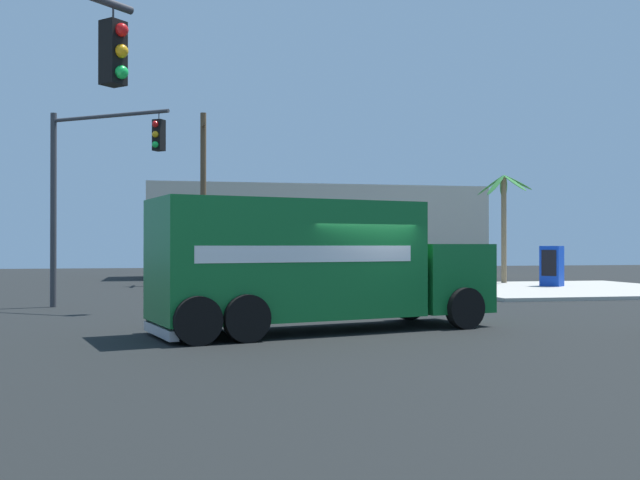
{
  "coord_description": "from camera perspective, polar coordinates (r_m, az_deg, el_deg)",
  "views": [
    {
      "loc": [
        -4.44,
        -16.71,
        2.02
      ],
      "look_at": [
        -1.02,
        -0.34,
        2.14
      ],
      "focal_mm": 41.01,
      "sensor_mm": 36.0,
      "label": 1
    }
  ],
  "objects": [
    {
      "name": "sidewalk_corner_far",
      "position": [
        34.19,
        18.47,
        -3.66
      ],
      "size": [
        11.04,
        11.04,
        0.14
      ],
      "primitive_type": "cube",
      "color": "#B2ADA0",
      "rests_on": "ground"
    },
    {
      "name": "traffic_light_primary",
      "position": [
        24.54,
        -17.71,
        4.66
      ],
      "size": [
        3.81,
        2.73,
        6.35
      ],
      "color": "#38383D",
      "rests_on": "ground"
    },
    {
      "name": "building_backdrop",
      "position": [
        47.06,
        -0.33,
        0.63
      ],
      "size": [
        21.19,
        6.0,
        5.76
      ],
      "primitive_type": "cube",
      "color": "beige",
      "rests_on": "ground"
    },
    {
      "name": "delivery_truck",
      "position": [
        17.21,
        -0.49,
        -1.89
      ],
      "size": [
        8.53,
        4.55,
        3.04
      ],
      "color": "#146B2D",
      "rests_on": "ground"
    },
    {
      "name": "vending_machine_red",
      "position": [
        35.23,
        17.63,
        -1.94
      ],
      "size": [
        1.16,
        1.17,
        1.85
      ],
      "color": "#0F38B2",
      "rests_on": "sidewalk_corner_far"
    },
    {
      "name": "ground_plane",
      "position": [
        17.4,
        3.07,
        -7.08
      ],
      "size": [
        100.0,
        100.0,
        0.0
      ],
      "primitive_type": "plane",
      "color": "black"
    },
    {
      "name": "utility_pole",
      "position": [
        37.9,
        -9.1,
        3.41
      ],
      "size": [
        0.3,
        2.2,
        8.81
      ],
      "color": "brown",
      "rests_on": "ground"
    },
    {
      "name": "palm_tree_far",
      "position": [
        37.74,
        14.17,
        2.14
      ],
      "size": [
        2.74,
        2.61,
        5.43
      ],
      "color": "#7A6647",
      "rests_on": "sidewalk_corner_far"
    }
  ]
}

